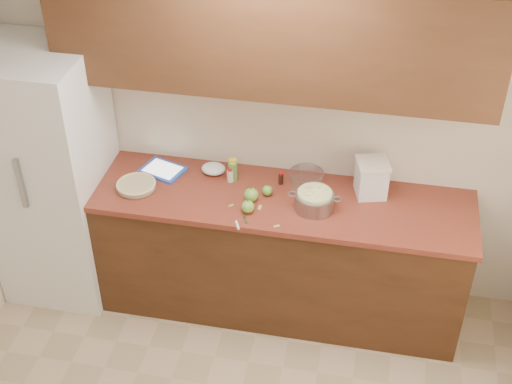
% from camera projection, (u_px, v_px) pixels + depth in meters
% --- Properties ---
extents(room_shell, '(3.60, 3.60, 3.60)m').
position_uv_depth(room_shell, '(205.00, 324.00, 3.13)').
color(room_shell, tan).
rests_on(room_shell, ground).
extents(counter_run, '(2.64, 0.68, 0.92)m').
position_uv_depth(counter_run, '(265.00, 251.00, 4.79)').
color(counter_run, '#492714').
rests_on(counter_run, ground).
extents(upper_cabinets, '(2.60, 0.34, 0.70)m').
position_uv_depth(upper_cabinets, '(272.00, 34.00, 4.03)').
color(upper_cabinets, '#502C18').
rests_on(upper_cabinets, room_shell).
extents(fridge, '(0.70, 0.70, 1.80)m').
position_uv_depth(fridge, '(52.00, 176.00, 4.73)').
color(fridge, white).
rests_on(fridge, ground).
extents(pie, '(0.26, 0.26, 0.04)m').
position_uv_depth(pie, '(136.00, 185.00, 4.57)').
color(pie, silver).
rests_on(pie, counter_run).
extents(colander, '(0.33, 0.24, 0.12)m').
position_uv_depth(colander, '(314.00, 200.00, 4.38)').
color(colander, gray).
rests_on(colander, counter_run).
extents(flour_canister, '(0.24, 0.24, 0.24)m').
position_uv_depth(flour_canister, '(371.00, 178.00, 4.47)').
color(flour_canister, white).
rests_on(flour_canister, counter_run).
extents(tablet, '(0.33, 0.28, 0.02)m').
position_uv_depth(tablet, '(163.00, 170.00, 4.73)').
color(tablet, blue).
rests_on(tablet, counter_run).
extents(paring_knife, '(0.08, 0.15, 0.02)m').
position_uv_depth(paring_knife, '(239.00, 224.00, 4.28)').
color(paring_knife, gray).
rests_on(paring_knife, counter_run).
extents(lemon_bottle, '(0.06, 0.06, 0.16)m').
position_uv_depth(lemon_bottle, '(233.00, 170.00, 4.62)').
color(lemon_bottle, '#4C8C38').
rests_on(lemon_bottle, counter_run).
extents(cinnamon_shaker, '(0.04, 0.04, 0.10)m').
position_uv_depth(cinnamon_shaker, '(230.00, 175.00, 4.62)').
color(cinnamon_shaker, beige).
rests_on(cinnamon_shaker, counter_run).
extents(vanilla_bottle, '(0.03, 0.03, 0.09)m').
position_uv_depth(vanilla_bottle, '(281.00, 178.00, 4.60)').
color(vanilla_bottle, black).
rests_on(vanilla_bottle, counter_run).
extents(mixing_bowl, '(0.23, 0.23, 0.08)m').
position_uv_depth(mixing_bowl, '(306.00, 177.00, 4.61)').
color(mixing_bowl, silver).
rests_on(mixing_bowl, counter_run).
extents(paper_towel, '(0.20, 0.18, 0.07)m').
position_uv_depth(paper_towel, '(214.00, 169.00, 4.70)').
color(paper_towel, white).
rests_on(paper_towel, counter_run).
extents(apple_left, '(0.09, 0.09, 0.10)m').
position_uv_depth(apple_left, '(251.00, 195.00, 4.45)').
color(apple_left, '#68A235').
rests_on(apple_left, counter_run).
extents(apple_center, '(0.07, 0.07, 0.08)m').
position_uv_depth(apple_center, '(267.00, 190.00, 4.51)').
color(apple_center, '#68A235').
rests_on(apple_center, counter_run).
extents(apple_front, '(0.08, 0.08, 0.09)m').
position_uv_depth(apple_front, '(248.00, 207.00, 4.36)').
color(apple_front, '#68A235').
rests_on(apple_front, counter_run).
extents(peel_a, '(0.05, 0.03, 0.00)m').
position_uv_depth(peel_a, '(247.00, 210.00, 4.40)').
color(peel_a, '#9DC560').
rests_on(peel_a, counter_run).
extents(peel_b, '(0.03, 0.03, 0.00)m').
position_uv_depth(peel_b, '(231.00, 205.00, 4.44)').
color(peel_b, '#9DC560').
rests_on(peel_b, counter_run).
extents(peel_c, '(0.04, 0.03, 0.00)m').
position_uv_depth(peel_c, '(277.00, 226.00, 4.27)').
color(peel_c, '#9DC560').
rests_on(peel_c, counter_run).
extents(peel_d, '(0.02, 0.05, 0.00)m').
position_uv_depth(peel_d, '(260.00, 207.00, 4.42)').
color(peel_d, '#9DC560').
rests_on(peel_d, counter_run).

